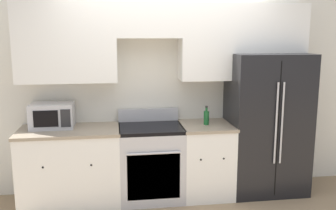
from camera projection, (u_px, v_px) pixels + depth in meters
ground_plane at (172, 207)px, 4.29m from camera, size 12.00×12.00×0.00m
wall_back at (166, 68)px, 4.57m from camera, size 8.00×0.39×2.60m
lower_cabinets_left at (71, 166)px, 4.34m from camera, size 1.15×0.64×0.89m
lower_cabinets_right at (206, 159)px, 4.57m from camera, size 0.62×0.64×0.89m
oven_range at (151, 162)px, 4.48m from camera, size 0.75×0.65×1.05m
refrigerator at (265, 123)px, 4.66m from camera, size 0.94×0.76×1.73m
microwave at (52, 115)px, 4.32m from camera, size 0.49×0.36×0.29m
bottle at (206, 117)px, 4.47m from camera, size 0.06×0.06×0.23m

